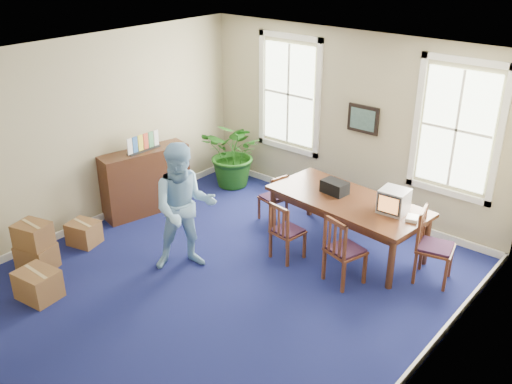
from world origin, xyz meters
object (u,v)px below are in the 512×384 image
Objects in this scene: conference_table at (346,223)px; crt_tv at (394,201)px; man at (184,208)px; potted_plant at (235,153)px; chair_near_left at (288,230)px; cardboard_boxes at (48,247)px; credenza at (146,179)px.

crt_tv is (0.74, 0.06, 0.61)m from conference_table.
potted_plant is at bearing 67.25° from man.
chair_near_left is (-1.26, -0.91, -0.56)m from crt_tv.
chair_near_left is (-0.51, -0.86, 0.05)m from conference_table.
potted_plant is (-2.98, 0.69, 0.26)m from conference_table.
crt_tv is 0.22× the size of man.
chair_near_left reaches higher than conference_table.
chair_near_left is 3.59m from cardboard_boxes.
chair_near_left is at bearing -32.17° from potted_plant.
crt_tv is 4.39m from credenza.
potted_plant is at bearing 89.33° from cardboard_boxes.
potted_plant reaches higher than chair_near_left.
crt_tv is 0.31× the size of potted_plant.
man is 2.11m from credenza.
potted_plant is (-1.42, 2.71, -0.30)m from man.
chair_near_left is at bearing -2.30° from man.
credenza reaches higher than conference_table.
man reaches higher than conference_table.
conference_table is 1.83× the size of potted_plant.
cardboard_boxes is (-1.47, -1.41, -0.59)m from man.
crt_tv reaches higher than chair_near_left.
credenza is at bearing 100.83° from cardboard_boxes.
credenza reaches higher than cardboard_boxes.
man is (-2.29, -2.07, -0.05)m from crt_tv.
crt_tv is 0.45× the size of chair_near_left.
man is 2.12m from cardboard_boxes.
man is at bearing -62.26° from potted_plant.
potted_plant is (-3.72, 0.63, -0.35)m from crt_tv.
crt_tv is at bearing 42.77° from cardboard_boxes.
chair_near_left reaches higher than cardboard_boxes.
man is 1.41× the size of cardboard_boxes.
potted_plant is (0.48, 1.87, 0.06)m from credenza.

